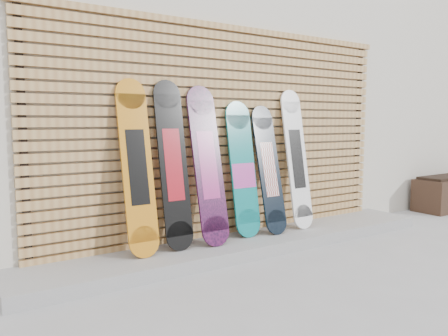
{
  "coord_description": "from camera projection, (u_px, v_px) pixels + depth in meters",
  "views": [
    {
      "loc": [
        -2.74,
        -2.85,
        1.31
      ],
      "look_at": [
        -0.39,
        0.75,
        0.85
      ],
      "focal_mm": 35.0,
      "sensor_mm": 36.0,
      "label": 1
    }
  ],
  "objects": [
    {
      "name": "building",
      "position": [
        177.0,
        91.0,
        7.0
      ],
      "size": [
        12.0,
        5.0,
        3.6
      ],
      "primitive_type": "cube",
      "color": "beige",
      "rests_on": "ground"
    },
    {
      "name": "snowboard_0",
      "position": [
        137.0,
        167.0,
        3.86
      ],
      "size": [
        0.28,
        0.33,
        1.58
      ],
      "color": "orange",
      "rests_on": "concrete_step"
    },
    {
      "name": "slat_wall",
      "position": [
        231.0,
        131.0,
        4.6
      ],
      "size": [
        4.26,
        0.08,
        2.29
      ],
      "color": "#AE7F48",
      "rests_on": "ground"
    },
    {
      "name": "ground",
      "position": [
        304.0,
        265.0,
        4.0
      ],
      "size": [
        80.0,
        80.0,
        0.0
      ],
      "primitive_type": "plane",
      "color": "#979799",
      "rests_on": "ground"
    },
    {
      "name": "snowboard_1",
      "position": [
        173.0,
        165.0,
        4.06
      ],
      "size": [
        0.28,
        0.31,
        1.58
      ],
      "color": "black",
      "rests_on": "concrete_step"
    },
    {
      "name": "planter_box",
      "position": [
        448.0,
        193.0,
        6.49
      ],
      "size": [
        1.13,
        0.47,
        0.51
      ],
      "color": "black",
      "rests_on": "ground"
    },
    {
      "name": "concrete_step",
      "position": [
        247.0,
        244.0,
        4.48
      ],
      "size": [
        4.6,
        0.7,
        0.12
      ],
      "primitive_type": "cube",
      "color": "gray",
      "rests_on": "ground"
    },
    {
      "name": "snowboard_2",
      "position": [
        208.0,
        165.0,
        4.23
      ],
      "size": [
        0.3,
        0.37,
        1.54
      ],
      "color": "black",
      "rests_on": "concrete_step"
    },
    {
      "name": "snowboard_3",
      "position": [
        243.0,
        170.0,
        4.52
      ],
      "size": [
        0.3,
        0.28,
        1.4
      ],
      "color": "#0C787A",
      "rests_on": "concrete_step"
    },
    {
      "name": "snowboard_5",
      "position": [
        297.0,
        159.0,
        4.89
      ],
      "size": [
        0.27,
        0.32,
        1.55
      ],
      "color": "white",
      "rests_on": "concrete_step"
    },
    {
      "name": "snowboard_4",
      "position": [
        269.0,
        169.0,
        4.67
      ],
      "size": [
        0.27,
        0.35,
        1.36
      ],
      "color": "black",
      "rests_on": "concrete_step"
    }
  ]
}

